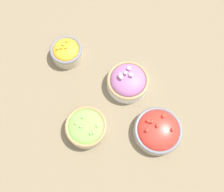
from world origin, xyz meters
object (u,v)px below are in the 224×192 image
(bowl_cherry_tomatoes, at_px, (158,130))
(bowl_red_onion, at_px, (128,81))
(bowl_squash, at_px, (67,51))
(bowl_lettuce, at_px, (86,127))

(bowl_cherry_tomatoes, height_order, bowl_red_onion, bowl_red_onion)
(bowl_squash, bearing_deg, bowl_red_onion, -13.37)
(bowl_squash, relative_size, bowl_lettuce, 0.85)
(bowl_squash, xyz_separation_m, bowl_red_onion, (0.25, -0.06, -0.00))
(bowl_squash, height_order, bowl_red_onion, bowl_red_onion)
(bowl_lettuce, distance_m, bowl_red_onion, 0.22)
(bowl_lettuce, bearing_deg, bowl_squash, 120.91)
(bowl_squash, bearing_deg, bowl_lettuce, -59.09)
(bowl_squash, xyz_separation_m, bowl_cherry_tomatoes, (0.39, -0.21, -0.00))
(bowl_squash, distance_m, bowl_lettuce, 0.30)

